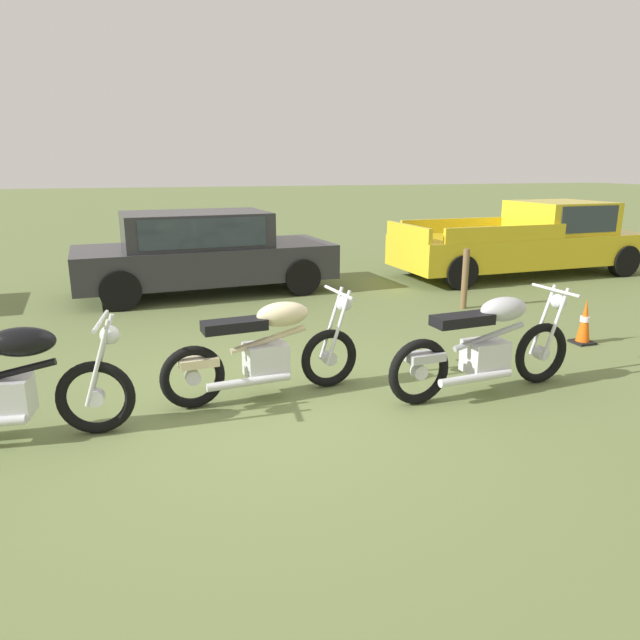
% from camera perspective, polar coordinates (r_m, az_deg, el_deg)
% --- Properties ---
extents(ground_plane, '(120.00, 120.00, 0.00)m').
position_cam_1_polar(ground_plane, '(5.53, -5.50, -8.41)').
color(ground_plane, olive).
extents(motorcycle_black, '(2.06, 0.64, 1.02)m').
position_cam_1_polar(motorcycle_black, '(5.30, -28.91, -5.71)').
color(motorcycle_black, black).
rests_on(motorcycle_black, ground).
extents(motorcycle_cream, '(1.99, 0.64, 1.02)m').
position_cam_1_polar(motorcycle_cream, '(5.56, -5.35, -2.98)').
color(motorcycle_cream, black).
rests_on(motorcycle_cream, ground).
extents(motorcycle_silver, '(2.11, 0.64, 1.02)m').
position_cam_1_polar(motorcycle_silver, '(5.87, 16.24, -2.50)').
color(motorcycle_silver, black).
rests_on(motorcycle_silver, ground).
extents(car_charcoal, '(4.51, 2.09, 1.43)m').
position_cam_1_polar(car_charcoal, '(10.37, -11.72, 7.02)').
color(car_charcoal, '#2D2D33').
rests_on(car_charcoal, ground).
extents(pickup_truck_yellow, '(5.31, 1.95, 1.49)m').
position_cam_1_polar(pickup_truck_yellow, '(12.72, 20.36, 7.63)').
color(pickup_truck_yellow, gold).
rests_on(pickup_truck_yellow, ground).
extents(traffic_cone, '(0.25, 0.25, 0.59)m').
position_cam_1_polar(traffic_cone, '(8.01, 24.83, -0.27)').
color(traffic_cone, '#EA590F').
rests_on(traffic_cone, ground).
extents(fence_post_wooden, '(0.10, 0.10, 0.95)m').
position_cam_1_polar(fence_post_wooden, '(9.33, 14.23, 3.98)').
color(fence_post_wooden, brown).
rests_on(fence_post_wooden, ground).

